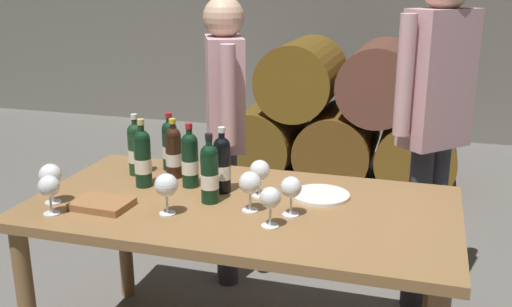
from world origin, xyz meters
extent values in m
cube|color=slate|center=(0.00, 4.20, 1.40)|extent=(10.00, 0.24, 2.80)
cylinder|color=brown|center=(-0.63, 2.60, 0.30)|extent=(0.60, 0.90, 0.60)
cylinder|color=brown|center=(0.00, 2.60, 0.30)|extent=(0.60, 0.90, 0.60)
cylinder|color=brown|center=(0.63, 2.60, 0.30)|extent=(0.60, 0.90, 0.60)
cylinder|color=brown|center=(-0.32, 2.60, 0.85)|extent=(0.60, 0.90, 0.60)
cylinder|color=brown|center=(0.32, 2.60, 0.85)|extent=(0.60, 0.90, 0.60)
cube|color=olive|center=(0.00, 0.00, 0.74)|extent=(1.70, 0.90, 0.04)
cylinder|color=olive|center=(-0.77, 0.39, 0.36)|extent=(0.07, 0.07, 0.72)
cylinder|color=olive|center=(0.77, 0.39, 0.36)|extent=(0.07, 0.07, 0.72)
cylinder|color=black|center=(-0.12, 0.10, 0.86)|extent=(0.07, 0.07, 0.20)
sphere|color=black|center=(-0.12, 0.10, 0.96)|extent=(0.07, 0.07, 0.07)
cylinder|color=black|center=(-0.12, 0.10, 0.99)|extent=(0.03, 0.03, 0.06)
cylinder|color=silver|center=(-0.12, 0.10, 1.03)|extent=(0.03, 0.03, 0.02)
cylinder|color=silver|center=(-0.12, 0.10, 0.85)|extent=(0.07, 0.07, 0.06)
cylinder|color=black|center=(-0.47, 0.07, 0.86)|extent=(0.07, 0.07, 0.21)
sphere|color=black|center=(-0.47, 0.07, 0.97)|extent=(0.07, 0.07, 0.07)
cylinder|color=black|center=(-0.47, 0.07, 1.00)|extent=(0.03, 0.03, 0.07)
cylinder|color=tan|center=(-0.47, 0.07, 1.05)|extent=(0.03, 0.03, 0.02)
cylinder|color=silver|center=(-0.47, 0.07, 0.85)|extent=(0.07, 0.07, 0.06)
cylinder|color=black|center=(-0.39, 0.22, 0.86)|extent=(0.07, 0.07, 0.19)
sphere|color=black|center=(-0.39, 0.22, 0.96)|extent=(0.07, 0.07, 0.07)
cylinder|color=black|center=(-0.39, 0.22, 0.98)|extent=(0.03, 0.03, 0.06)
cylinder|color=gold|center=(-0.39, 0.22, 1.02)|extent=(0.03, 0.03, 0.02)
cylinder|color=silver|center=(-0.39, 0.22, 0.85)|extent=(0.07, 0.07, 0.06)
cylinder|color=black|center=(-0.27, 0.13, 0.86)|extent=(0.07, 0.07, 0.20)
sphere|color=black|center=(-0.27, 0.13, 0.96)|extent=(0.07, 0.07, 0.07)
cylinder|color=black|center=(-0.27, 0.13, 0.99)|extent=(0.03, 0.03, 0.06)
cylinder|color=#B21E23|center=(-0.27, 0.13, 1.03)|extent=(0.03, 0.03, 0.02)
cylinder|color=silver|center=(-0.27, 0.13, 0.85)|extent=(0.07, 0.07, 0.06)
cylinder|color=black|center=(-0.45, 0.32, 0.86)|extent=(0.07, 0.07, 0.19)
sphere|color=black|center=(-0.45, 0.32, 0.96)|extent=(0.07, 0.07, 0.07)
cylinder|color=black|center=(-0.45, 0.32, 0.98)|extent=(0.03, 0.03, 0.06)
cylinder|color=#B21E23|center=(-0.45, 0.32, 1.02)|extent=(0.03, 0.03, 0.02)
cylinder|color=silver|center=(-0.45, 0.32, 0.85)|extent=(0.07, 0.07, 0.06)
cylinder|color=black|center=(-0.13, -0.02, 0.86)|extent=(0.07, 0.07, 0.20)
sphere|color=black|center=(-0.13, -0.02, 0.97)|extent=(0.07, 0.07, 0.07)
cylinder|color=black|center=(-0.13, -0.02, 0.99)|extent=(0.03, 0.03, 0.06)
cylinder|color=black|center=(-0.13, -0.02, 1.03)|extent=(0.03, 0.03, 0.02)
cylinder|color=silver|center=(-0.13, -0.02, 0.85)|extent=(0.07, 0.07, 0.06)
cylinder|color=#19381E|center=(-0.57, 0.21, 0.86)|extent=(0.07, 0.07, 0.20)
sphere|color=#19381E|center=(-0.57, 0.21, 0.96)|extent=(0.07, 0.07, 0.07)
cylinder|color=#19381E|center=(-0.57, 0.21, 0.99)|extent=(0.03, 0.03, 0.06)
cylinder|color=silver|center=(-0.57, 0.21, 1.03)|extent=(0.03, 0.03, 0.02)
cylinder|color=silver|center=(-0.57, 0.21, 0.85)|extent=(0.07, 0.07, 0.06)
cylinder|color=white|center=(-0.73, -0.22, 0.76)|extent=(0.06, 0.06, 0.00)
cylinder|color=white|center=(-0.73, -0.22, 0.80)|extent=(0.01, 0.01, 0.07)
sphere|color=white|center=(-0.73, -0.22, 0.88)|extent=(0.09, 0.09, 0.09)
cylinder|color=white|center=(0.05, 0.09, 0.76)|extent=(0.06, 0.06, 0.00)
cylinder|color=white|center=(0.05, 0.09, 0.80)|extent=(0.01, 0.01, 0.07)
sphere|color=white|center=(0.05, 0.09, 0.88)|extent=(0.08, 0.08, 0.08)
cylinder|color=white|center=(0.06, -0.07, 0.76)|extent=(0.06, 0.06, 0.00)
cylinder|color=white|center=(0.06, -0.07, 0.80)|extent=(0.01, 0.01, 0.07)
sphere|color=white|center=(0.06, -0.07, 0.88)|extent=(0.09, 0.09, 0.09)
cylinder|color=white|center=(0.22, -0.07, 0.76)|extent=(0.06, 0.06, 0.00)
cylinder|color=white|center=(0.22, -0.07, 0.80)|extent=(0.01, 0.01, 0.07)
sphere|color=white|center=(0.22, -0.07, 0.87)|extent=(0.08, 0.08, 0.08)
cylinder|color=white|center=(-0.66, -0.32, 0.76)|extent=(0.06, 0.06, 0.00)
cylinder|color=white|center=(-0.66, -0.32, 0.80)|extent=(0.01, 0.01, 0.07)
sphere|color=white|center=(-0.66, -0.32, 0.87)|extent=(0.08, 0.08, 0.08)
cylinder|color=white|center=(0.17, -0.19, 0.76)|extent=(0.06, 0.06, 0.00)
cylinder|color=white|center=(0.17, -0.19, 0.80)|extent=(0.01, 0.01, 0.07)
sphere|color=white|center=(0.17, -0.19, 0.87)|extent=(0.08, 0.08, 0.08)
cylinder|color=white|center=(-0.24, -0.19, 0.76)|extent=(0.06, 0.06, 0.00)
cylinder|color=white|center=(-0.24, -0.19, 0.80)|extent=(0.01, 0.01, 0.07)
sphere|color=white|center=(-0.24, -0.19, 0.88)|extent=(0.09, 0.09, 0.09)
cube|color=#936038|center=(-0.51, -0.20, 0.77)|extent=(0.23, 0.17, 0.03)
cylinder|color=white|center=(0.29, 0.16, 0.77)|extent=(0.24, 0.24, 0.01)
cylinder|color=#383842|center=(0.76, 0.79, 0.43)|extent=(0.11, 0.11, 0.85)
cylinder|color=#383842|center=(0.68, 0.71, 0.43)|extent=(0.11, 0.11, 0.85)
cube|color=#CC9EA8|center=(0.72, 0.75, 1.17)|extent=(0.35, 0.36, 0.64)
cylinder|color=#CC9EA8|center=(0.87, 0.90, 1.21)|extent=(0.08, 0.08, 0.54)
cylinder|color=#CC9EA8|center=(0.58, 0.60, 1.21)|extent=(0.08, 0.08, 0.54)
cylinder|color=#383842|center=(-0.35, 0.77, 0.38)|extent=(0.11, 0.11, 0.77)
cylinder|color=#383842|center=(-0.30, 0.67, 0.38)|extent=(0.11, 0.11, 0.77)
cube|color=#CC9EA8|center=(-0.32, 0.72, 1.06)|extent=(0.30, 0.37, 0.58)
cylinder|color=#CC9EA8|center=(-0.41, 0.91, 1.08)|extent=(0.08, 0.08, 0.49)
cylinder|color=#CC9EA8|center=(-0.24, 0.53, 1.08)|extent=(0.08, 0.08, 0.49)
sphere|color=tan|center=(-0.32, 0.72, 1.44)|extent=(0.21, 0.21, 0.21)
camera|label=1|loc=(0.68, -2.09, 1.63)|focal=41.20mm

